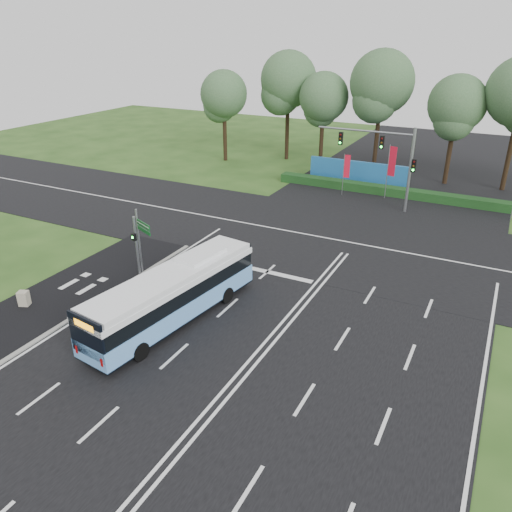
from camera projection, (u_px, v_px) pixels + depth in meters
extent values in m
plane|color=#264717|center=(282.00, 323.00, 26.17)|extent=(120.00, 120.00, 0.00)
cube|color=black|center=(282.00, 323.00, 26.17)|extent=(20.00, 120.00, 0.04)
cube|color=black|center=(351.00, 243.00, 35.87)|extent=(120.00, 14.00, 0.05)
cube|color=black|center=(65.00, 294.00, 28.92)|extent=(5.00, 18.00, 0.06)
cube|color=gray|center=(96.00, 304.00, 27.91)|extent=(0.25, 18.00, 0.12)
cube|color=#619DE1|center=(174.00, 305.00, 25.99)|extent=(3.71, 11.07, 1.00)
cube|color=black|center=(175.00, 312.00, 26.18)|extent=(3.68, 11.01, 0.27)
cube|color=black|center=(173.00, 290.00, 25.61)|extent=(3.60, 10.90, 0.86)
cube|color=white|center=(172.00, 280.00, 25.38)|extent=(3.71, 11.07, 0.32)
cube|color=white|center=(172.00, 275.00, 25.25)|extent=(3.61, 10.63, 0.32)
cube|color=white|center=(201.00, 255.00, 26.82)|extent=(1.80, 2.89, 0.23)
cube|color=black|center=(87.00, 337.00, 21.59)|extent=(2.19, 0.42, 1.99)
cube|color=orange|center=(84.00, 325.00, 21.29)|extent=(1.26, 0.23, 0.32)
cylinder|color=black|center=(198.00, 285.00, 29.04)|extent=(0.38, 0.97, 0.94)
cylinder|color=black|center=(227.00, 295.00, 27.94)|extent=(0.38, 0.97, 0.94)
cylinder|color=black|center=(110.00, 337.00, 24.18)|extent=(0.38, 0.97, 0.94)
cylinder|color=black|center=(140.00, 352.00, 23.08)|extent=(0.38, 0.97, 0.94)
cylinder|color=gray|center=(137.00, 247.00, 30.37)|extent=(0.16, 0.16, 3.92)
cube|color=black|center=(134.00, 237.00, 29.92)|extent=(0.37, 0.30, 0.45)
sphere|color=#19F233|center=(133.00, 237.00, 29.84)|extent=(0.16, 0.16, 0.16)
cylinder|color=gray|center=(139.00, 242.00, 30.66)|extent=(0.13, 0.13, 4.25)
cube|color=#0B4117|center=(143.00, 225.00, 29.52)|extent=(1.48, 0.71, 0.32)
cube|color=#0B4117|center=(144.00, 230.00, 29.68)|extent=(1.48, 0.71, 0.23)
cube|color=white|center=(143.00, 225.00, 29.49)|extent=(1.36, 0.62, 0.04)
cube|color=#AEA58C|center=(24.00, 299.00, 27.61)|extent=(0.67, 0.62, 0.90)
cylinder|color=gray|center=(343.00, 175.00, 45.25)|extent=(0.06, 0.06, 3.87)
cube|color=red|center=(347.00, 166.00, 44.84)|extent=(0.51, 0.16, 2.06)
cylinder|color=gray|center=(387.00, 172.00, 44.20)|extent=(0.08, 0.08, 4.87)
cube|color=red|center=(392.00, 161.00, 43.56)|extent=(0.64, 0.19, 2.60)
cylinder|color=gray|center=(410.00, 171.00, 40.46)|extent=(0.24, 0.24, 7.00)
cylinder|color=gray|center=(365.00, 131.00, 40.91)|extent=(8.00, 0.16, 0.16)
cube|color=black|center=(382.00, 142.00, 40.62)|extent=(0.32, 0.28, 1.05)
cube|color=black|center=(341.00, 138.00, 42.07)|extent=(0.32, 0.28, 1.05)
cube|color=black|center=(414.00, 166.00, 40.15)|extent=(0.32, 0.28, 1.05)
cube|color=#153A15|center=(392.00, 191.00, 45.82)|extent=(22.00, 1.20, 0.80)
cube|color=#1D5F9E|center=(358.00, 172.00, 49.20)|extent=(10.00, 0.30, 2.20)
cylinder|color=black|center=(225.00, 130.00, 56.79)|extent=(0.44, 0.44, 7.06)
sphere|color=#355834|center=(224.00, 94.00, 55.16)|extent=(5.20, 5.20, 5.20)
cylinder|color=black|center=(287.00, 122.00, 57.06)|extent=(0.44, 0.44, 8.45)
sphere|color=#355834|center=(288.00, 79.00, 55.11)|extent=(6.22, 6.22, 6.22)
cylinder|color=black|center=(322.00, 134.00, 54.28)|extent=(0.44, 0.44, 7.08)
sphere|color=#355834|center=(324.00, 97.00, 52.65)|extent=(5.21, 5.21, 5.21)
cylinder|color=black|center=(377.00, 131.00, 51.78)|extent=(0.44, 0.44, 8.70)
sphere|color=#355834|center=(382.00, 82.00, 49.77)|extent=(6.41, 6.41, 6.41)
cylinder|color=black|center=(450.00, 147.00, 48.01)|extent=(0.44, 0.44, 7.29)
sphere|color=#355834|center=(457.00, 104.00, 46.33)|extent=(5.37, 5.37, 5.37)
cylinder|color=black|center=(511.00, 145.00, 45.80)|extent=(0.44, 0.44, 8.51)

